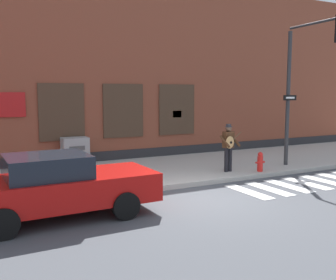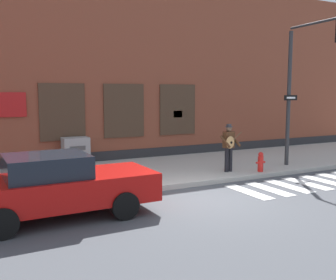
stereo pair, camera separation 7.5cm
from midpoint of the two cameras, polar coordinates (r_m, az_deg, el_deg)
ground_plane at (r=11.15m, az=5.45°, el=-8.52°), size 160.00×160.00×0.00m
sidewalk at (r=14.46m, az=-2.97°, el=-4.58°), size 28.00×5.04×0.16m
building_backdrop at (r=18.40m, az=-8.98°, el=9.74°), size 28.00×4.06×7.79m
crosswalk at (r=13.66m, az=19.30°, el=-5.97°), size 5.20×1.90×0.01m
red_car at (r=9.67m, az=-16.12°, el=-6.46°), size 4.64×2.06×1.53m
busker at (r=14.01m, az=8.65°, el=-0.69°), size 0.73×0.55×1.69m
traffic_light at (r=15.05m, az=19.53°, el=9.67°), size 0.63×2.75×5.27m
utility_box at (r=15.58m, az=-13.46°, el=-1.61°), size 0.99×0.65×1.08m
fire_hydrant at (r=14.36m, az=13.08°, el=-3.11°), size 0.38×0.20×0.70m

